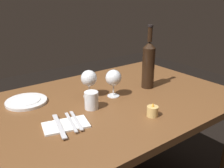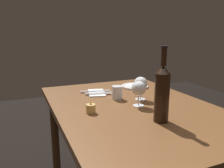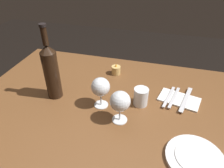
{
  "view_description": "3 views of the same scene",
  "coord_description": "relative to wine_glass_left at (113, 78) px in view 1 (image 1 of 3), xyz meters",
  "views": [
    {
      "loc": [
        0.73,
        0.97,
        1.28
      ],
      "look_at": [
        0.06,
        0.06,
        0.85
      ],
      "focal_mm": 39.95,
      "sensor_mm": 36.0,
      "label": 1
    },
    {
      "loc": [
        -1.14,
        0.62,
        1.17
      ],
      "look_at": [
        0.08,
        0.1,
        0.86
      ],
      "focal_mm": 36.93,
      "sensor_mm": 36.0,
      "label": 2
    },
    {
      "loc": [
        0.23,
        -0.73,
        1.38
      ],
      "look_at": [
        0.01,
        0.07,
        0.8
      ],
      "focal_mm": 33.22,
      "sensor_mm": 36.0,
      "label": 3
    }
  ],
  "objects": [
    {
      "name": "folded_napkin",
      "position": [
        0.36,
        0.14,
        -0.1
      ],
      "size": [
        0.21,
        0.15,
        0.01
      ],
      "color": "white",
      "rests_on": "dining_table"
    },
    {
      "name": "wine_bottle",
      "position": [
        -0.24,
        0.01,
        0.04
      ],
      "size": [
        0.07,
        0.07,
        0.36
      ],
      "color": "black",
      "rests_on": "dining_table"
    },
    {
      "name": "fork_inner",
      "position": [
        0.33,
        0.14,
        -0.09
      ],
      "size": [
        0.06,
        0.18,
        0.0
      ],
      "color": "silver",
      "rests_on": "folded_napkin"
    },
    {
      "name": "water_tumbler",
      "position": [
        0.18,
        0.06,
        -0.06
      ],
      "size": [
        0.07,
        0.07,
        0.09
      ],
      "color": "white",
      "rests_on": "dining_table"
    },
    {
      "name": "wine_glass_left",
      "position": [
        0.0,
        0.0,
        0.0
      ],
      "size": [
        0.09,
        0.09,
        0.15
      ],
      "color": "white",
      "rests_on": "dining_table"
    },
    {
      "name": "fork_outer",
      "position": [
        0.31,
        0.14,
        -0.09
      ],
      "size": [
        0.06,
        0.18,
        0.0
      ],
      "color": "silver",
      "rests_on": "folded_napkin"
    },
    {
      "name": "dining_table",
      "position": [
        0.02,
        0.02,
        -0.19
      ],
      "size": [
        1.3,
        0.9,
        0.74
      ],
      "color": "brown",
      "rests_on": "ground"
    },
    {
      "name": "votive_candle",
      "position": [
        -0.0,
        0.29,
        -0.08
      ],
      "size": [
        0.05,
        0.05,
        0.07
      ],
      "color": "#DBB266",
      "rests_on": "dining_table"
    },
    {
      "name": "wine_glass_right",
      "position": [
        0.11,
        -0.07,
        -0.0
      ],
      "size": [
        0.09,
        0.09,
        0.15
      ],
      "color": "white",
      "rests_on": "dining_table"
    },
    {
      "name": "table_knife",
      "position": [
        0.39,
        0.14,
        -0.09
      ],
      "size": [
        0.07,
        0.21,
        0.0
      ],
      "color": "silver",
      "rests_on": "folded_napkin"
    },
    {
      "name": "dinner_plate",
      "position": [
        0.41,
        -0.2,
        -0.09
      ],
      "size": [
        0.21,
        0.21,
        0.02
      ],
      "color": "white",
      "rests_on": "dining_table"
    }
  ]
}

